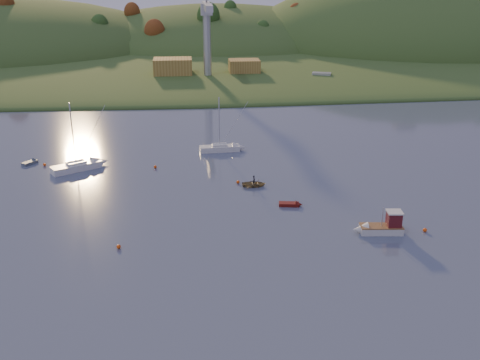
{
  "coord_description": "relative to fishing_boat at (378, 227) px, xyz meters",
  "views": [
    {
      "loc": [
        -4.59,
        -34.85,
        29.82
      ],
      "look_at": [
        2.36,
        32.72,
        3.67
      ],
      "focal_mm": 40.0,
      "sensor_mm": 36.0,
      "label": 1
    }
  ],
  "objects": [
    {
      "name": "work_vessel",
      "position": [
        16.61,
        95.67,
        0.29
      ],
      "size": [
        13.32,
        8.22,
        3.23
      ],
      "rotation": [
        0.0,
        0.0,
        -0.32
      ],
      "color": "slate",
      "rests_on": "ground"
    },
    {
      "name": "buoy_1",
      "position": [
        -15.52,
        18.44,
        -0.61
      ],
      "size": [
        0.5,
        0.5,
        0.5
      ],
      "primitive_type": "sphere",
      "color": "#F14C0C",
      "rests_on": "ground"
    },
    {
      "name": "shed_east",
      "position": [
        -5.39,
        101.67,
        3.54
      ],
      "size": [
        9.0,
        7.0,
        4.0
      ],
      "primitive_type": "cube",
      "color": "olive",
      "rests_on": "wharf"
    },
    {
      "name": "buoy_0",
      "position": [
        5.93,
        -0.31,
        -0.61
      ],
      "size": [
        0.5,
        0.5,
        0.5
      ],
      "primitive_type": "sphere",
      "color": "#F14C0C",
      "rests_on": "ground"
    },
    {
      "name": "paddler",
      "position": [
        -13.23,
        17.06,
        -0.12
      ],
      "size": [
        0.38,
        0.55,
        1.47
      ],
      "primitive_type": "imported",
      "rotation": [
        0.0,
        0.0,
        1.52
      ],
      "color": "black",
      "rests_on": "ground"
    },
    {
      "name": "sailboat_near",
      "position": [
        -41.12,
        27.1,
        -0.13
      ],
      "size": [
        8.13,
        6.18,
        11.14
      ],
      "rotation": [
        0.0,
        0.0,
        0.54
      ],
      "color": "white",
      "rests_on": "ground"
    },
    {
      "name": "shed_west",
      "position": [
        -26.39,
        100.67,
        3.94
      ],
      "size": [
        11.0,
        8.0,
        4.8
      ],
      "primitive_type": "cube",
      "color": "olive",
      "rests_on": "wharf"
    },
    {
      "name": "red_tender",
      "position": [
        -8.73,
        9.23,
        -0.63
      ],
      "size": [
        3.37,
        1.6,
        1.1
      ],
      "rotation": [
        0.0,
        0.0,
        -0.16
      ],
      "color": "#58100C",
      "rests_on": "ground"
    },
    {
      "name": "buoy_2",
      "position": [
        -46.84,
        29.74,
        -0.61
      ],
      "size": [
        0.5,
        0.5,
        0.5
      ],
      "primitive_type": "sphere",
      "color": "#F14C0C",
      "rests_on": "ground"
    },
    {
      "name": "fishing_boat",
      "position": [
        0.0,
        0.0,
        0.0
      ],
      "size": [
        6.22,
        2.46,
        3.87
      ],
      "rotation": [
        0.0,
        0.0,
        3.04
      ],
      "color": "silver",
      "rests_on": "ground"
    },
    {
      "name": "hillside_trees",
      "position": [
        -18.39,
        162.67,
        -0.86
      ],
      "size": [
        280.0,
        50.0,
        32.0
      ],
      "primitive_type": null,
      "color": "#264819",
      "rests_on": "ground"
    },
    {
      "name": "buoy_4",
      "position": [
        -31.4,
        -0.82,
        -0.61
      ],
      "size": [
        0.5,
        0.5,
        0.5
      ],
      "primitive_type": "sphere",
      "color": "#F14C0C",
      "rests_on": "ground"
    },
    {
      "name": "hill_center",
      "position": [
        -8.39,
        187.67,
        -0.86
      ],
      "size": [
        140.0,
        120.0,
        36.0
      ],
      "primitive_type": "ellipsoid",
      "color": "#355321",
      "rests_on": "ground"
    },
    {
      "name": "wharf",
      "position": [
        -13.39,
        99.67,
        0.34
      ],
      "size": [
        42.0,
        16.0,
        2.4
      ],
      "primitive_type": "cube",
      "color": "slate",
      "rests_on": "ground"
    },
    {
      "name": "canoe",
      "position": [
        -13.23,
        17.06,
        -0.48
      ],
      "size": [
        3.72,
        2.74,
        0.75
      ],
      "primitive_type": "imported",
      "rotation": [
        0.0,
        0.0,
        1.52
      ],
      "color": "olive",
      "rests_on": "ground"
    },
    {
      "name": "shore_slope",
      "position": [
        -18.39,
        142.67,
        -0.86
      ],
      "size": [
        640.0,
        150.0,
        7.0
      ],
      "primitive_type": "ellipsoid",
      "color": "#355321",
      "rests_on": "ground"
    },
    {
      "name": "far_shore",
      "position": [
        -18.39,
        207.67,
        -0.86
      ],
      "size": [
        620.0,
        220.0,
        1.5
      ],
      "primitive_type": "cube",
      "color": "#355321",
      "rests_on": "ground"
    },
    {
      "name": "hill_right",
      "position": [
        76.61,
        172.67,
        -0.86
      ],
      "size": [
        150.0,
        130.0,
        60.0
      ],
      "primitive_type": "ellipsoid",
      "color": "#355321",
      "rests_on": "ground"
    },
    {
      "name": "buoy_3",
      "position": [
        -28.42,
        26.64,
        -0.61
      ],
      "size": [
        0.5,
        0.5,
        0.5
      ],
      "primitive_type": "sphere",
      "color": "#F14C0C",
      "rests_on": "ground"
    },
    {
      "name": "dock_crane",
      "position": [
        -16.39,
        96.07,
        16.32
      ],
      "size": [
        3.2,
        28.0,
        20.3
      ],
      "color": "#B7B7BC",
      "rests_on": "wharf"
    },
    {
      "name": "grey_dinghy",
      "position": [
        -49.21,
        31.46,
        -0.62
      ],
      "size": [
        2.73,
        3.12,
        1.14
      ],
      "rotation": [
        0.0,
        0.0,
        0.93
      ],
      "color": "#4F5A68",
      "rests_on": "ground"
    },
    {
      "name": "sailboat_far",
      "position": [
        -17.24,
        34.76,
        -0.19
      ],
      "size": [
        7.24,
        2.6,
        9.88
      ],
      "rotation": [
        0.0,
        0.0,
        0.07
      ],
      "color": "silver",
      "rests_on": "ground"
    }
  ]
}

